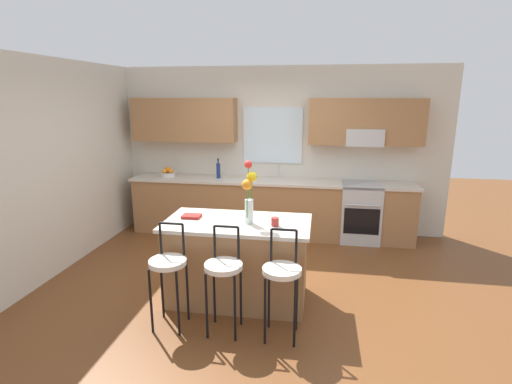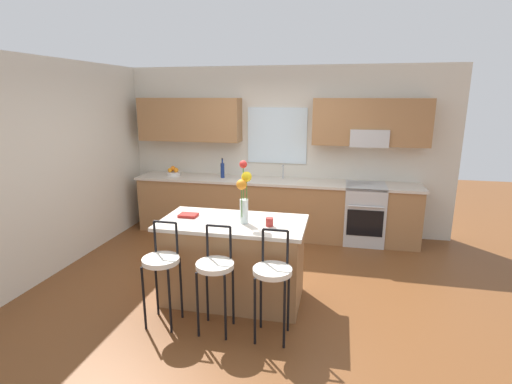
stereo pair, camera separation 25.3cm
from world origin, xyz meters
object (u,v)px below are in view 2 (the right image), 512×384
at_px(bottle_olive_oil, 223,170).
at_px(flower_vase, 244,192).
at_px(bar_stool_near, 161,265).
at_px(cookbook, 188,215).
at_px(kitchen_island, 233,260).
at_px(oven_range, 364,214).
at_px(fruit_bowl_oranges, 173,172).
at_px(bar_stool_far, 273,275).
at_px(mug_ceramic, 269,222).
at_px(bar_stool_middle, 215,270).

bearing_deg(bottle_olive_oil, flower_vase, -67.42).
bearing_deg(bar_stool_near, cookbook, 88.08).
bearing_deg(flower_vase, kitchen_island, 160.84).
distance_m(oven_range, fruit_bowl_oranges, 3.20).
relative_size(flower_vase, cookbook, 3.33).
relative_size(flower_vase, fruit_bowl_oranges, 2.78).
bearing_deg(flower_vase, bar_stool_far, -54.59).
relative_size(bar_stool_far, mug_ceramic, 11.58).
xyz_separation_m(bar_stool_far, flower_vase, (-0.41, 0.58, 0.63)).
height_order(bar_stool_middle, bar_stool_far, same).
relative_size(kitchen_island, bar_stool_near, 1.51).
xyz_separation_m(bar_stool_near, cookbook, (0.02, 0.67, 0.30)).
height_order(kitchen_island, flower_vase, flower_vase).
bearing_deg(bar_stool_far, bottle_olive_oil, 115.50).
bearing_deg(bar_stool_near, oven_range, 53.25).
xyz_separation_m(bar_stool_near, bar_stool_far, (1.10, 0.00, 0.00)).
height_order(kitchen_island, mug_ceramic, mug_ceramic).
relative_size(kitchen_island, bar_stool_middle, 1.51).
relative_size(bar_stool_near, cookbook, 5.21).
xyz_separation_m(flower_vase, bottle_olive_oil, (-0.92, 2.20, -0.21)).
xyz_separation_m(flower_vase, cookbook, (-0.67, 0.09, -0.33)).
xyz_separation_m(bar_stool_near, bar_stool_middle, (0.55, 0.00, 0.00)).
bearing_deg(oven_range, flower_vase, -122.11).
distance_m(bar_stool_near, cookbook, 0.73).
bearing_deg(cookbook, kitchen_island, -4.67).
bearing_deg(cookbook, bar_stool_far, -31.80).
distance_m(bar_stool_far, bottle_olive_oil, 3.11).
height_order(bar_stool_middle, flower_vase, flower_vase).
xyz_separation_m(bar_stool_middle, fruit_bowl_oranges, (-1.65, 2.78, 0.34)).
bearing_deg(oven_range, cookbook, -134.28).
bearing_deg(cookbook, mug_ceramic, -7.50).
bearing_deg(oven_range, bottle_olive_oil, 179.38).
xyz_separation_m(cookbook, fruit_bowl_oranges, (-1.12, 2.12, 0.04)).
distance_m(oven_range, bar_stool_middle, 3.15).
relative_size(kitchen_island, cookbook, 7.85).
xyz_separation_m(bar_stool_far, mug_ceramic, (-0.13, 0.54, 0.33)).
bearing_deg(bar_stool_far, bar_stool_near, 180.00).
bearing_deg(flower_vase, oven_range, 57.89).
height_order(kitchen_island, bar_stool_near, bar_stool_near).
distance_m(oven_range, bar_stool_near, 3.44).
bearing_deg(cookbook, bar_stool_near, -91.92).
distance_m(kitchen_island, bar_stool_middle, 0.65).
xyz_separation_m(oven_range, cookbook, (-2.04, -2.09, 0.48)).
bearing_deg(bottle_olive_oil, bar_stool_near, -85.34).
bearing_deg(fruit_bowl_oranges, mug_ceramic, -47.31).
bearing_deg(oven_range, bar_stool_middle, -118.69).
xyz_separation_m(oven_range, bar_stool_near, (-2.06, -2.76, 0.18)).
height_order(mug_ceramic, fruit_bowl_oranges, fruit_bowl_oranges).
bearing_deg(fruit_bowl_oranges, bar_stool_middle, -59.37).
xyz_separation_m(kitchen_island, bar_stool_near, (-0.55, -0.62, 0.17)).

